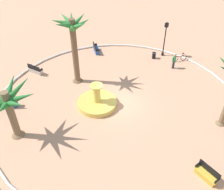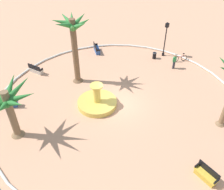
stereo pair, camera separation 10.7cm
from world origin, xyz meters
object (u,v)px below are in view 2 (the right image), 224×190
at_px(fountain, 97,102).
at_px(bench_southeast, 36,70).
at_px(palm_tree_near_fountain, 8,103).
at_px(person_cyclist_helmet, 174,61).
at_px(bench_west, 97,49).
at_px(palm_tree_by_curb, 73,36).
at_px(bench_north, 8,103).
at_px(lamppost, 166,36).
at_px(bench_east, 206,175).
at_px(trash_bin, 154,55).
at_px(bicycle_red_frame, 180,58).

relative_size(fountain, bench_southeast, 2.06).
relative_size(fountain, palm_tree_near_fountain, 0.77).
bearing_deg(person_cyclist_helmet, bench_west, 19.29).
bearing_deg(palm_tree_by_curb, bench_north, 76.68).
relative_size(palm_tree_near_fountain, bench_north, 3.00).
height_order(palm_tree_near_fountain, lamppost, palm_tree_near_fountain).
distance_m(bench_east, trash_bin, 15.36).
xyz_separation_m(palm_tree_near_fountain, palm_tree_by_curb, (1.92, -7.91, 1.55)).
height_order(bench_west, bicycle_red_frame, bench_west).
xyz_separation_m(palm_tree_near_fountain, bicycle_red_frame, (-3.66, -17.93, -2.84)).
xyz_separation_m(bench_east, bicycle_red_frame, (8.82, -11.82, 0.04)).
height_order(palm_tree_by_curb, bench_east, palm_tree_by_curb).
bearing_deg(bench_east, person_cyclist_helmet, -49.69).
xyz_separation_m(bench_north, person_cyclist_helmet, (-7.40, -14.95, 0.56)).
distance_m(palm_tree_near_fountain, trash_bin, 16.84).
bearing_deg(bench_west, bench_east, 157.30).
xyz_separation_m(bicycle_red_frame, person_cyclist_helmet, (-0.24, 1.70, 0.53)).
relative_size(fountain, bench_east, 2.06).
xyz_separation_m(palm_tree_near_fountain, bench_southeast, (6.17, -5.97, -2.87)).
height_order(fountain, lamppost, lamppost).
relative_size(palm_tree_by_curb, trash_bin, 9.10).
relative_size(fountain, lamppost, 0.86).
xyz_separation_m(fountain, bench_east, (-10.40, 0.48, 0.04)).
distance_m(bench_east, person_cyclist_helmet, 13.28).
height_order(fountain, person_cyclist_helmet, fountain).
xyz_separation_m(bench_west, lamppost, (-6.19, -4.54, 2.01)).
bearing_deg(palm_tree_near_fountain, bench_west, -70.88).
distance_m(bench_east, bicycle_red_frame, 14.75).
xyz_separation_m(fountain, person_cyclist_helmet, (-1.82, -9.64, 0.60)).
xyz_separation_m(lamppost, bicycle_red_frame, (-2.07, -0.14, -1.97)).
relative_size(bench_west, bicycle_red_frame, 1.09).
bearing_deg(bench_southeast, palm_tree_near_fountain, 135.93).
xyz_separation_m(bench_north, bicycle_red_frame, (-7.16, -16.66, 0.04)).
bearing_deg(palm_tree_by_curb, bench_southeast, 24.56).
relative_size(bench_north, lamppost, 0.37).
bearing_deg(bench_southeast, person_cyclist_helmet, -134.47).
relative_size(lamppost, person_cyclist_helmet, 2.46).
bearing_deg(bench_west, fountain, 135.05).
distance_m(fountain, bench_north, 7.70).
distance_m(bench_west, trash_bin, 6.69).
distance_m(fountain, trash_bin, 10.01).
distance_m(bench_north, bench_southeast, 5.41).
relative_size(palm_tree_near_fountain, palm_tree_by_curb, 0.67).
xyz_separation_m(bench_southeast, bicycle_red_frame, (-9.83, -11.96, 0.04)).
bearing_deg(person_cyclist_helmet, palm_tree_by_curb, 55.00).
distance_m(palm_tree_by_curb, bench_west, 7.43).
distance_m(bench_north, trash_bin, 15.99).
bearing_deg(bench_west, palm_tree_near_fountain, 109.12).
distance_m(bench_east, bench_west, 18.52).
bearing_deg(fountain, bench_southeast, 4.26).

